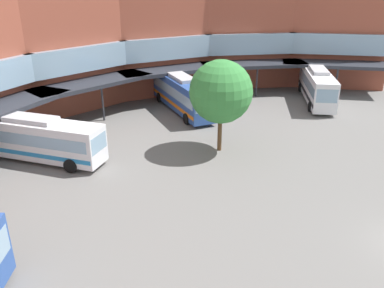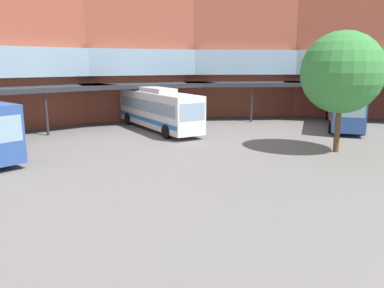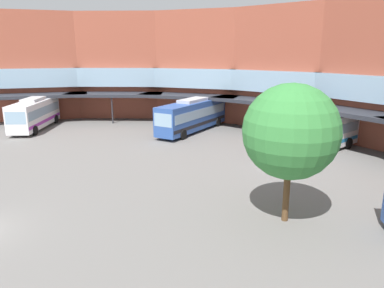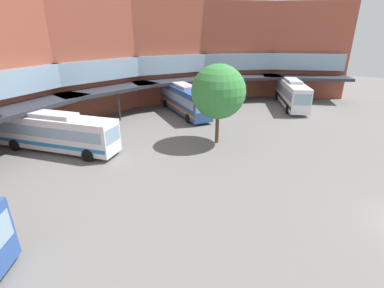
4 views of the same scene
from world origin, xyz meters
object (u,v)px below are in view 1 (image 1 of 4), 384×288
object	(u,v)px
bus_0	(182,93)
bus_4	(34,138)
plaza_tree	(221,92)
bus_1	(317,85)

from	to	relation	value
bus_0	bus_4	xyz separation A→B (m)	(-16.31, 4.97, -0.13)
bus_4	plaza_tree	distance (m)	15.46
bus_0	plaza_tree	bearing A→B (deg)	-5.87
bus_4	plaza_tree	size ratio (longest dim) A/B	1.56
bus_1	bus_4	size ratio (longest dim) A/B	0.99
bus_0	bus_1	distance (m)	16.01
bus_4	bus_1	bearing A→B (deg)	48.47
bus_0	bus_4	size ratio (longest dim) A/B	0.89
bus_0	bus_1	xyz separation A→B (m)	(9.92, -12.57, 0.01)
bus_1	plaza_tree	xyz separation A→B (m)	(-18.04, 4.85, 3.15)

